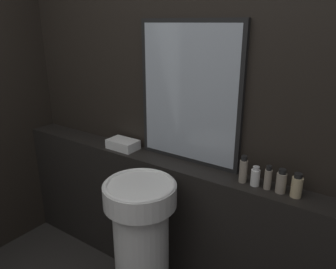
% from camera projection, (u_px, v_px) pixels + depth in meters
% --- Properties ---
extents(wall_back, '(8.00, 0.06, 2.50)m').
position_uv_depth(wall_back, '(194.00, 103.00, 1.99)').
color(wall_back, black).
rests_on(wall_back, ground_plane).
extents(vanity_counter, '(2.76, 0.20, 0.89)m').
position_uv_depth(vanity_counter, '(181.00, 226.00, 2.15)').
color(vanity_counter, black).
rests_on(vanity_counter, ground_plane).
extents(pedestal_sink, '(0.40, 0.40, 0.91)m').
position_uv_depth(pedestal_sink, '(142.00, 248.00, 1.87)').
color(pedestal_sink, white).
rests_on(pedestal_sink, ground_plane).
extents(mirror, '(0.68, 0.03, 0.85)m').
position_uv_depth(mirror, '(189.00, 94.00, 1.94)').
color(mirror, black).
rests_on(mirror, vanity_counter).
extents(towel_stack, '(0.21, 0.13, 0.06)m').
position_uv_depth(towel_stack, '(123.00, 144.00, 2.26)').
color(towel_stack, white).
rests_on(towel_stack, vanity_counter).
extents(shampoo_bottle, '(0.04, 0.04, 0.15)m').
position_uv_depth(shampoo_bottle, '(243.00, 170.00, 1.77)').
color(shampoo_bottle, gray).
rests_on(shampoo_bottle, vanity_counter).
extents(conditioner_bottle, '(0.05, 0.05, 0.11)m').
position_uv_depth(conditioner_bottle, '(255.00, 177.00, 1.74)').
color(conditioner_bottle, white).
rests_on(conditioner_bottle, vanity_counter).
extents(lotion_bottle, '(0.04, 0.04, 0.13)m').
position_uv_depth(lotion_bottle, '(268.00, 178.00, 1.70)').
color(lotion_bottle, gray).
rests_on(lotion_bottle, vanity_counter).
extents(body_wash_bottle, '(0.05, 0.05, 0.13)m').
position_uv_depth(body_wash_bottle, '(281.00, 182.00, 1.67)').
color(body_wash_bottle, gray).
rests_on(body_wash_bottle, vanity_counter).
extents(hand_soap_bottle, '(0.06, 0.06, 0.13)m').
position_uv_depth(hand_soap_bottle, '(297.00, 186.00, 1.63)').
color(hand_soap_bottle, '#C6B284').
rests_on(hand_soap_bottle, vanity_counter).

